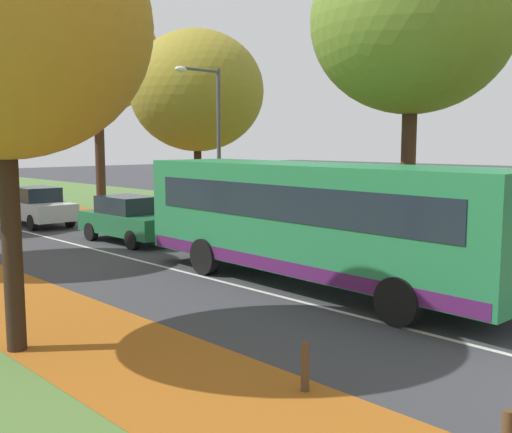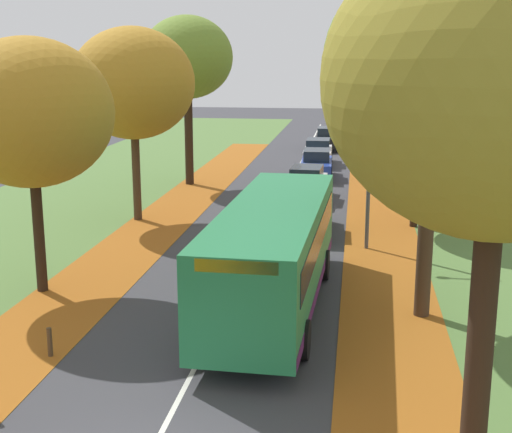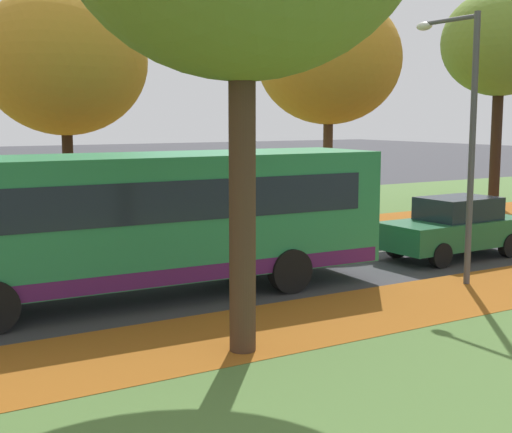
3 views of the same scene
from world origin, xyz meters
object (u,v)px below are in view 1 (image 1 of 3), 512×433
tree_right_near (413,22)px  tree_right_mid (197,91)px  car_silver_following (38,206)px  bollard_third (305,367)px  car_green_lead (129,219)px  tree_left_near (1,24)px  bus (316,217)px  streetlamp_right (211,135)px  tree_right_far (97,57)px

tree_right_near → tree_right_mid: 10.40m
tree_right_near → car_silver_following: 16.82m
bollard_third → car_green_lead: car_green_lead is taller
car_silver_following → bollard_third: bearing=-103.9°
bollard_third → car_silver_following: 19.69m
tree_right_mid → car_silver_following: 8.29m
tree_right_mid → car_silver_following: (-4.79, 4.80, -4.77)m
tree_left_near → bollard_third: 7.08m
tree_left_near → car_green_lead: size_ratio=1.77×
bollard_third → car_silver_following: (4.72, 19.11, 0.45)m
tree_right_mid → car_green_lead: bearing=-160.1°
bollard_third → bus: 6.41m
bollard_third → streetlamp_right: streetlamp_right is taller
tree_right_mid → streetlamp_right: size_ratio=1.34×
bus → car_silver_following: bearing=90.6°
tree_right_mid → streetlamp_right: 4.69m
tree_right_mid → bollard_third: tree_right_mid is taller
tree_right_mid → bus: (-4.63, -10.37, -3.88)m
car_green_lead → tree_right_far: bearing=65.6°
tree_right_far → bollard_third: (-9.52, -22.31, -7.40)m
tree_right_far → bus: bearing=-104.2°
bollard_third → streetlamp_right: 13.30m
tree_left_near → bus: bearing=-4.5°
bollard_third → tree_left_near: bearing=116.3°
tree_right_mid → bollard_third: bearing=-123.6°
tree_right_near → bollard_third: bearing=-156.0°
tree_right_near → bollard_third: tree_right_near is taller
tree_right_near → tree_right_mid: (0.54, 10.32, -1.24)m
car_green_lead → car_silver_following: 6.39m
tree_right_mid → bus: size_ratio=0.77×
bollard_third → bus: bus is taller
tree_right_near → car_green_lead: (-3.81, 8.74, -6.01)m
bollard_third → car_green_lead: bearing=67.9°
tree_right_far → bollard_third: bearing=-113.1°
tree_right_near → bus: size_ratio=0.90×
bollard_third → car_green_lead: 13.75m
tree_right_mid → bus: 12.00m
bollard_third → tree_right_mid: bearing=56.4°
car_green_lead → bollard_third: bearing=-112.1°
tree_right_near → tree_right_far: tree_right_far is taller
car_silver_following → streetlamp_right: bearing=-73.6°
tree_right_near → car_silver_following: bearing=105.7°
car_green_lead → car_silver_following: size_ratio=0.99×
streetlamp_right → car_green_lead: 4.13m
tree_right_near → bus: tree_right_near is taller
tree_left_near → tree_right_near: size_ratio=0.80×
tree_left_near → streetlamp_right: tree_left_near is taller
tree_left_near → tree_right_far: size_ratio=0.71×
tree_left_near → bus: size_ratio=0.72×
bollard_third → streetlamp_right: size_ratio=0.12×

